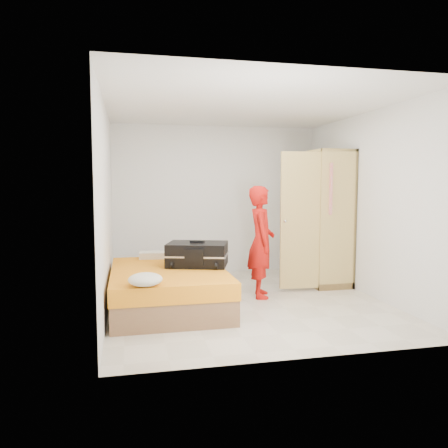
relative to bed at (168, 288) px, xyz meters
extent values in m
plane|color=beige|center=(1.05, 0.04, -0.25)|extent=(4.00, 4.00, 0.00)
plane|color=white|center=(1.05, 0.04, 2.35)|extent=(4.00, 4.00, 0.00)
cube|color=white|center=(1.05, 2.04, 1.05)|extent=(3.60, 0.02, 2.60)
cube|color=white|center=(1.05, -1.96, 1.05)|extent=(3.60, 0.02, 2.60)
cube|color=white|center=(-0.75, 0.04, 1.05)|extent=(0.02, 4.00, 2.60)
cube|color=white|center=(2.85, 0.04, 1.05)|extent=(0.02, 4.00, 2.60)
cube|color=brown|center=(0.00, 0.00, -0.10)|extent=(1.40, 2.00, 0.30)
cube|color=orange|center=(0.00, 0.00, 0.15)|extent=(1.42, 2.02, 0.20)
cube|color=tan|center=(2.82, 0.94, 0.80)|extent=(0.04, 1.20, 2.10)
cube|color=tan|center=(2.55, 0.36, 0.80)|extent=(0.58, 0.04, 2.10)
cube|color=tan|center=(2.55, 1.52, 0.80)|extent=(0.58, 0.04, 2.10)
cube|color=tan|center=(2.55, 0.94, 1.83)|extent=(0.58, 1.20, 0.04)
cube|color=#A37846|center=(2.55, 0.94, -0.20)|extent=(0.58, 1.20, 0.10)
cube|color=tan|center=(2.28, 1.24, 0.80)|extent=(0.04, 0.59, 2.00)
cube|color=tan|center=(1.97, 0.40, 0.80)|extent=(0.59, 0.08, 2.00)
cylinder|color=#B2B2B7|center=(2.55, 0.94, 1.67)|extent=(0.02, 1.10, 0.02)
imported|color=red|center=(1.32, 0.25, 0.53)|extent=(0.48, 0.63, 1.56)
cube|color=black|center=(0.41, 0.14, 0.40)|extent=(0.90, 0.76, 0.31)
cube|color=black|center=(0.41, 0.14, 0.57)|extent=(0.21, 0.11, 0.03)
ellipsoid|color=beige|center=(-0.32, -0.90, 0.32)|extent=(0.37, 0.37, 0.14)
cube|color=beige|center=(-0.08, 0.85, 0.29)|extent=(0.53, 0.31, 0.09)
camera|label=1|loc=(-0.49, -5.55, 1.33)|focal=35.00mm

